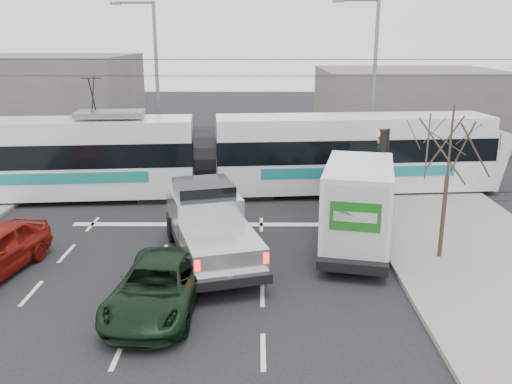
{
  "coord_description": "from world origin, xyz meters",
  "views": [
    {
      "loc": [
        1.59,
        -14.23,
        7.15
      ],
      "look_at": [
        1.5,
        4.41,
        1.8
      ],
      "focal_mm": 38.0,
      "sensor_mm": 36.0,
      "label": 1
    }
  ],
  "objects_px": {
    "traffic_signal": "(384,154)",
    "street_lamp_far": "(153,75)",
    "bare_tree": "(450,148)",
    "green_car": "(158,287)",
    "navy_pickup": "(355,193)",
    "street_lamp_near": "(371,78)",
    "box_truck": "(358,206)",
    "silver_pickup": "(209,222)",
    "tram": "(204,155)"
  },
  "relations": [
    {
      "from": "traffic_signal",
      "to": "street_lamp_far",
      "type": "bearing_deg",
      "value": 138.28
    },
    {
      "from": "bare_tree",
      "to": "green_car",
      "type": "distance_m",
      "value": 9.88
    },
    {
      "from": "navy_pickup",
      "to": "green_car",
      "type": "xyz_separation_m",
      "value": [
        -6.71,
        -8.2,
        -0.28
      ]
    },
    {
      "from": "street_lamp_near",
      "to": "box_truck",
      "type": "relative_size",
      "value": 1.37
    },
    {
      "from": "traffic_signal",
      "to": "navy_pickup",
      "type": "relative_size",
      "value": 0.75
    },
    {
      "from": "street_lamp_near",
      "to": "green_car",
      "type": "bearing_deg",
      "value": -119.49
    },
    {
      "from": "traffic_signal",
      "to": "silver_pickup",
      "type": "xyz_separation_m",
      "value": [
        -6.56,
        -3.6,
        -1.56
      ]
    },
    {
      "from": "navy_pickup",
      "to": "green_car",
      "type": "bearing_deg",
      "value": -112.94
    },
    {
      "from": "bare_tree",
      "to": "box_truck",
      "type": "distance_m",
      "value": 3.59
    },
    {
      "from": "tram",
      "to": "box_truck",
      "type": "distance_m",
      "value": 8.83
    },
    {
      "from": "bare_tree",
      "to": "green_car",
      "type": "height_order",
      "value": "bare_tree"
    },
    {
      "from": "green_car",
      "to": "bare_tree",
      "type": "bearing_deg",
      "value": 25.84
    },
    {
      "from": "silver_pickup",
      "to": "navy_pickup",
      "type": "relative_size",
      "value": 1.43
    },
    {
      "from": "traffic_signal",
      "to": "tram",
      "type": "xyz_separation_m",
      "value": [
        -7.4,
        3.61,
        -0.81
      ]
    },
    {
      "from": "traffic_signal",
      "to": "street_lamp_near",
      "type": "relative_size",
      "value": 0.4
    },
    {
      "from": "box_truck",
      "to": "green_car",
      "type": "bearing_deg",
      "value": -131.36
    },
    {
      "from": "silver_pickup",
      "to": "navy_pickup",
      "type": "height_order",
      "value": "silver_pickup"
    },
    {
      "from": "street_lamp_far",
      "to": "box_truck",
      "type": "distance_m",
      "value": 15.85
    },
    {
      "from": "street_lamp_far",
      "to": "silver_pickup",
      "type": "height_order",
      "value": "street_lamp_far"
    },
    {
      "from": "traffic_signal",
      "to": "silver_pickup",
      "type": "distance_m",
      "value": 7.64
    },
    {
      "from": "street_lamp_far",
      "to": "bare_tree",
      "type": "bearing_deg",
      "value": -48.88
    },
    {
      "from": "box_truck",
      "to": "tram",
      "type": "bearing_deg",
      "value": 144.78
    },
    {
      "from": "traffic_signal",
      "to": "street_lamp_near",
      "type": "xyz_separation_m",
      "value": [
        0.84,
        7.5,
        2.37
      ]
    },
    {
      "from": "street_lamp_far",
      "to": "tram",
      "type": "distance_m",
      "value": 7.45
    },
    {
      "from": "street_lamp_far",
      "to": "silver_pickup",
      "type": "distance_m",
      "value": 14.29
    },
    {
      "from": "navy_pickup",
      "to": "box_truck",
      "type": "bearing_deg",
      "value": -82.31
    },
    {
      "from": "street_lamp_near",
      "to": "silver_pickup",
      "type": "bearing_deg",
      "value": -123.67
    },
    {
      "from": "tram",
      "to": "silver_pickup",
      "type": "relative_size",
      "value": 3.89
    },
    {
      "from": "street_lamp_far",
      "to": "navy_pickup",
      "type": "bearing_deg",
      "value": -41.75
    },
    {
      "from": "street_lamp_near",
      "to": "silver_pickup",
      "type": "relative_size",
      "value": 1.31
    },
    {
      "from": "box_truck",
      "to": "traffic_signal",
      "type": "bearing_deg",
      "value": 75.76
    },
    {
      "from": "tram",
      "to": "green_car",
      "type": "relative_size",
      "value": 5.6
    },
    {
      "from": "tram",
      "to": "navy_pickup",
      "type": "relative_size",
      "value": 5.56
    },
    {
      "from": "street_lamp_near",
      "to": "tram",
      "type": "bearing_deg",
      "value": -154.72
    },
    {
      "from": "silver_pickup",
      "to": "navy_pickup",
      "type": "bearing_deg",
      "value": 21.67
    },
    {
      "from": "street_lamp_near",
      "to": "green_car",
      "type": "xyz_separation_m",
      "value": [
        -8.44,
        -14.92,
        -4.45
      ]
    },
    {
      "from": "bare_tree",
      "to": "street_lamp_near",
      "type": "height_order",
      "value": "street_lamp_near"
    },
    {
      "from": "box_truck",
      "to": "green_car",
      "type": "distance_m",
      "value": 7.68
    },
    {
      "from": "street_lamp_far",
      "to": "navy_pickup",
      "type": "height_order",
      "value": "street_lamp_far"
    },
    {
      "from": "traffic_signal",
      "to": "navy_pickup",
      "type": "distance_m",
      "value": 2.15
    },
    {
      "from": "green_car",
      "to": "tram",
      "type": "bearing_deg",
      "value": 93.44
    },
    {
      "from": "bare_tree",
      "to": "navy_pickup",
      "type": "relative_size",
      "value": 1.04
    },
    {
      "from": "navy_pickup",
      "to": "green_car",
      "type": "distance_m",
      "value": 10.6
    },
    {
      "from": "silver_pickup",
      "to": "green_car",
      "type": "bearing_deg",
      "value": -121.35
    },
    {
      "from": "box_truck",
      "to": "navy_pickup",
      "type": "xyz_separation_m",
      "value": [
        0.56,
        3.68,
        -0.6
      ]
    },
    {
      "from": "traffic_signal",
      "to": "green_car",
      "type": "height_order",
      "value": "traffic_signal"
    },
    {
      "from": "traffic_signal",
      "to": "silver_pickup",
      "type": "bearing_deg",
      "value": -151.2
    },
    {
      "from": "street_lamp_far",
      "to": "box_truck",
      "type": "relative_size",
      "value": 1.37
    },
    {
      "from": "box_truck",
      "to": "green_car",
      "type": "height_order",
      "value": "box_truck"
    },
    {
      "from": "street_lamp_near",
      "to": "navy_pickup",
      "type": "height_order",
      "value": "street_lamp_near"
    }
  ]
}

